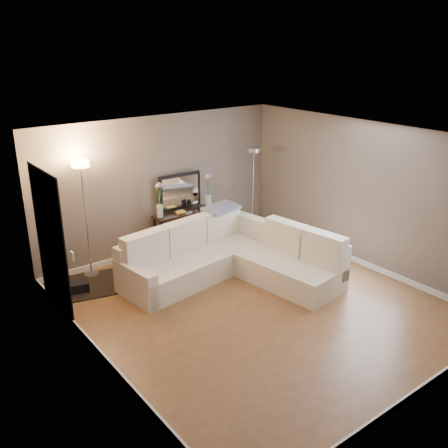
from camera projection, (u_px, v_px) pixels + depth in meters
floor at (255, 305)px, 7.76m from camera, size 5.00×5.50×0.01m
ceiling at (259, 138)px, 6.85m from camera, size 5.00×5.50×0.01m
wall_back at (161, 185)px, 9.36m from camera, size 5.00×0.02×2.60m
wall_front at (429, 300)px, 5.25m from camera, size 5.00×0.02×2.60m
wall_left at (96, 272)px, 5.88m from camera, size 0.02×5.50×2.60m
wall_right at (365, 196)px, 8.73m from camera, size 0.02×5.50×2.60m
baseboard_back at (164, 247)px, 9.78m from camera, size 5.00×0.03×0.10m
baseboard_front at (411, 396)px, 5.71m from camera, size 5.00×0.03×0.10m
baseboard_left at (107, 360)px, 6.33m from camera, size 0.03×5.50×0.10m
baseboard_right at (358, 261)px, 9.16m from camera, size 0.03×5.50×0.10m
doorway at (51, 243)px, 7.23m from camera, size 0.02×1.20×2.20m
switch_plate at (72, 256)px, 6.57m from camera, size 0.02×0.08×0.12m
sectional_sofa at (228, 257)px, 8.55m from camera, size 3.07×2.74×0.97m
throw_blanket at (221, 208)px, 9.10m from camera, size 0.76×0.52×0.09m
console_table at (182, 229)px, 9.58m from camera, size 1.27×0.38×0.78m
leaning_mirror at (180, 191)px, 9.49m from camera, size 0.89×0.08×0.70m
table_decor at (186, 210)px, 9.46m from camera, size 0.54×0.12×0.13m
flower_vase_left at (159, 202)px, 9.11m from camera, size 0.15×0.12×0.66m
flower_vase_right at (208, 193)px, 9.69m from camera, size 0.15×0.12×0.66m
floor_lamp_lit at (84, 197)px, 8.21m from camera, size 0.35×0.35×2.03m
floor_lamp_unlit at (253, 174)px, 10.05m from camera, size 0.27×0.27×1.85m
charcoal_rug at (89, 285)px, 8.34m from camera, size 1.52×1.28×0.02m
black_bag at (77, 289)px, 8.14m from camera, size 0.43×0.35×0.24m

